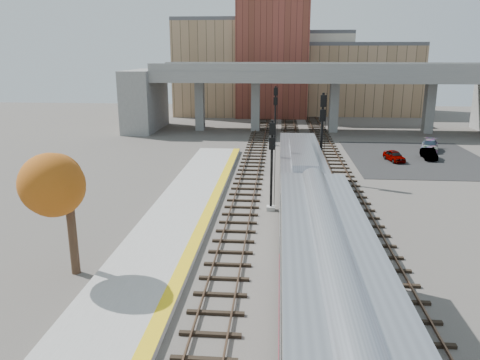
% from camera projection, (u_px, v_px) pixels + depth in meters
% --- Properties ---
extents(ground, '(160.00, 160.00, 0.00)m').
position_uv_depth(ground, '(289.00, 274.00, 23.75)').
color(ground, '#47423D').
rests_on(ground, ground).
extents(platform, '(4.50, 60.00, 0.35)m').
position_uv_depth(platform, '(149.00, 265.00, 24.29)').
color(platform, '#9E9E99').
rests_on(platform, ground).
extents(yellow_strip, '(0.70, 60.00, 0.01)m').
position_uv_depth(yellow_strip, '(185.00, 263.00, 24.09)').
color(yellow_strip, yellow).
rests_on(yellow_strip, platform).
extents(tracks, '(10.70, 95.00, 0.25)m').
position_uv_depth(tracks, '(298.00, 199.00, 35.68)').
color(tracks, black).
rests_on(tracks, ground).
extents(overpass, '(54.00, 12.00, 9.50)m').
position_uv_depth(overpass, '(320.00, 90.00, 65.10)').
color(overpass, slate).
rests_on(overpass, ground).
extents(buildings_far, '(43.00, 21.00, 20.60)m').
position_uv_depth(buildings_far, '(290.00, 69.00, 85.59)').
color(buildings_far, '#A3815F').
rests_on(buildings_far, ground).
extents(parking_lot, '(14.00, 18.00, 0.04)m').
position_uv_depth(parking_lot, '(417.00, 158.00, 49.56)').
color(parking_lot, black).
rests_on(parking_lot, ground).
extents(locomotive, '(3.02, 19.05, 4.10)m').
position_uv_depth(locomotive, '(301.00, 179.00, 32.90)').
color(locomotive, '#A8AAB2').
rests_on(locomotive, ground).
extents(signal_mast_near, '(0.60, 0.64, 6.43)m').
position_uv_depth(signal_mast_near, '(271.00, 169.00, 32.44)').
color(signal_mast_near, '#9E9E99').
rests_on(signal_mast_near, ground).
extents(signal_mast_mid, '(0.60, 0.64, 7.62)m').
position_uv_depth(signal_mast_mid, '(322.00, 137.00, 39.79)').
color(signal_mast_mid, '#9E9E99').
rests_on(signal_mast_mid, ground).
extents(signal_mast_far, '(0.60, 0.64, 7.09)m').
position_uv_depth(signal_mast_far, '(275.00, 117.00, 55.43)').
color(signal_mast_far, '#9E9E99').
rests_on(signal_mast_far, ground).
extents(tree, '(3.60, 3.60, 7.01)m').
position_uv_depth(tree, '(66.00, 174.00, 22.47)').
color(tree, '#382619').
rests_on(tree, ground).
extents(car_a, '(1.97, 3.43, 1.10)m').
position_uv_depth(car_a, '(394.00, 156.00, 48.09)').
color(car_a, '#99999E').
rests_on(car_a, parking_lot).
extents(car_b, '(1.36, 3.40, 1.10)m').
position_uv_depth(car_b, '(429.00, 154.00, 49.05)').
color(car_b, '#99999E').
rests_on(car_b, parking_lot).
extents(car_c, '(2.97, 4.62, 1.25)m').
position_uv_depth(car_c, '(430.00, 145.00, 53.12)').
color(car_c, '#99999E').
rests_on(car_c, parking_lot).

